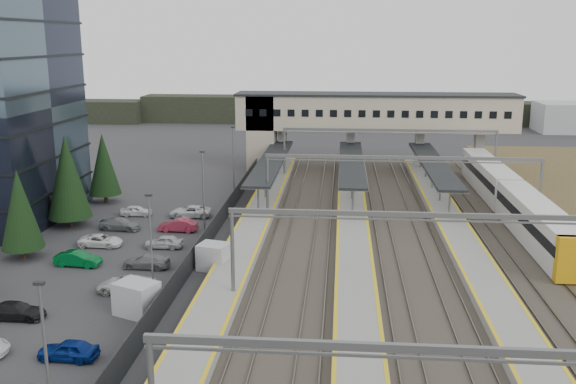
# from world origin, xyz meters

# --- Properties ---
(ground) EXTENTS (220.00, 220.00, 0.00)m
(ground) POSITION_xyz_m (0.00, 0.00, 0.00)
(ground) COLOR #2B2B2D
(ground) RESTS_ON ground
(car_park) EXTENTS (10.50, 44.72, 1.30)m
(car_park) POSITION_xyz_m (-13.29, -6.25, 0.61)
(car_park) COLOR #B2B1B5
(car_park) RESTS_ON ground
(lampposts) EXTENTS (0.50, 53.25, 8.07)m
(lampposts) POSITION_xyz_m (-8.00, 1.25, 4.34)
(lampposts) COLOR slate
(lampposts) RESTS_ON ground
(fence) EXTENTS (0.08, 90.00, 2.00)m
(fence) POSITION_xyz_m (-6.50, 5.00, 1.00)
(fence) COLOR #26282B
(fence) RESTS_ON ground
(relay_cabin_near) EXTENTS (3.43, 3.04, 2.36)m
(relay_cabin_near) POSITION_xyz_m (-8.40, -10.64, 1.18)
(relay_cabin_near) COLOR #A2A4A7
(relay_cabin_near) RESTS_ON ground
(relay_cabin_far) EXTENTS (2.86, 2.57, 2.22)m
(relay_cabin_far) POSITION_xyz_m (-4.78, -1.28, 1.11)
(relay_cabin_far) COLOR #A2A4A7
(relay_cabin_far) RESTS_ON ground
(rail_corridor) EXTENTS (34.00, 90.00, 0.92)m
(rail_corridor) POSITION_xyz_m (9.34, 5.00, 0.29)
(rail_corridor) COLOR #332F26
(rail_corridor) RESTS_ON ground
(canopies) EXTENTS (23.10, 30.00, 3.28)m
(canopies) POSITION_xyz_m (7.00, 27.00, 3.92)
(canopies) COLOR black
(canopies) RESTS_ON ground
(footbridge) EXTENTS (40.40, 6.40, 11.20)m
(footbridge) POSITION_xyz_m (7.70, 42.00, 7.93)
(footbridge) COLOR #B1A18E
(footbridge) RESTS_ON ground
(gantries) EXTENTS (28.40, 62.28, 7.17)m
(gantries) POSITION_xyz_m (12.00, 3.00, 6.00)
(gantries) COLOR slate
(gantries) RESTS_ON ground
(train) EXTENTS (2.97, 41.33, 3.74)m
(train) POSITION_xyz_m (24.00, 17.42, 2.13)
(train) COLOR silver
(train) RESTS_ON ground
(treeline_far) EXTENTS (170.00, 19.00, 7.00)m
(treeline_far) POSITION_xyz_m (23.81, 92.28, 2.95)
(treeline_far) COLOR black
(treeline_far) RESTS_ON ground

